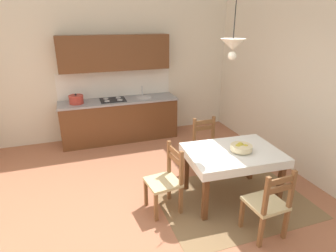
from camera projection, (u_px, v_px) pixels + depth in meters
name	position (u px, v px, depth m)	size (l,w,h in m)	color
ground_plane	(152.00, 222.00, 3.73)	(5.98, 6.84, 0.10)	#AD6B4C
wall_back	(108.00, 39.00, 5.78)	(5.98, 0.12, 4.20)	silver
area_rug	(233.00, 200.00, 4.11)	(2.10, 1.60, 0.01)	olive
kitchen_cabinetry	(118.00, 101.00, 5.96)	(2.46, 0.63, 2.20)	brown
dining_table	(233.00, 159.00, 3.98)	(1.36, 1.01, 0.75)	brown
dining_chair_kitchen_side	(207.00, 147.00, 4.79)	(0.42, 0.42, 0.93)	#D1BC89
dining_chair_camera_side	(268.00, 204.00, 3.30)	(0.44, 0.44, 0.93)	#D1BC89
dining_chair_tv_side	(166.00, 181.00, 3.78)	(0.47, 0.47, 0.93)	#D1BC89
fruit_bowl	(241.00, 148.00, 3.90)	(0.30, 0.30, 0.12)	beige
pendant_lamp	(233.00, 45.00, 3.52)	(0.32, 0.32, 0.80)	black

